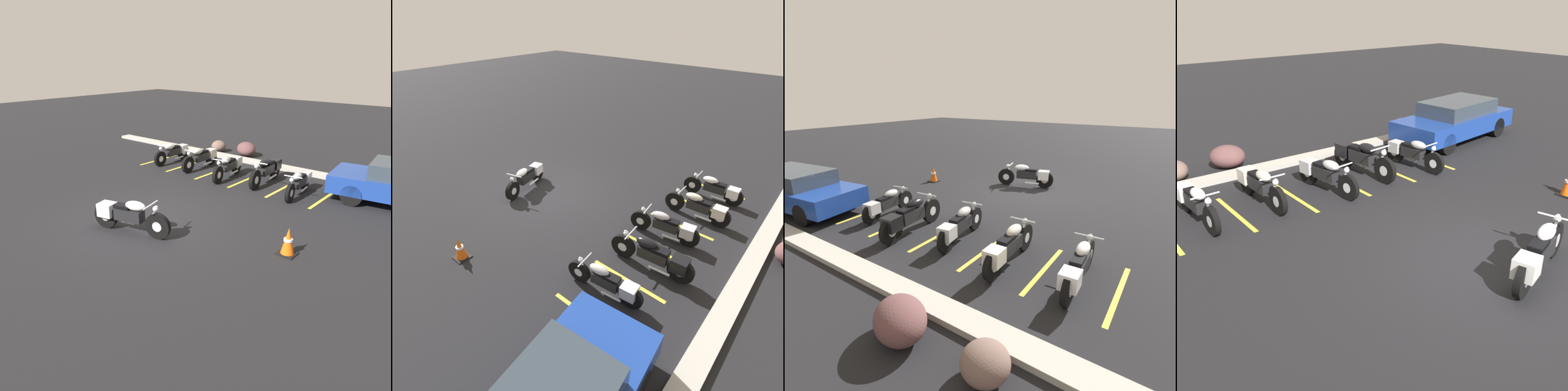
{
  "view_description": "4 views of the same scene",
  "coord_description": "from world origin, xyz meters",
  "views": [
    {
      "loc": [
        7.24,
        -6.42,
        4.24
      ],
      "look_at": [
        0.96,
        1.02,
        0.63
      ],
      "focal_mm": 35.0,
      "sensor_mm": 36.0,
      "label": 1
    },
    {
      "loc": [
        6.38,
        7.38,
        5.86
      ],
      "look_at": [
        0.24,
        2.15,
        0.83
      ],
      "focal_mm": 28.0,
      "sensor_mm": 36.0,
      "label": 2
    },
    {
      "loc": [
        -4.75,
        10.05,
        3.49
      ],
      "look_at": [
        0.16,
        2.76,
        0.6
      ],
      "focal_mm": 28.0,
      "sensor_mm": 36.0,
      "label": 3
    },
    {
      "loc": [
        -5.96,
        -4.22,
        4.35
      ],
      "look_at": [
        -0.8,
        2.3,
        0.73
      ],
      "focal_mm": 42.0,
      "sensor_mm": 36.0,
      "label": 4
    }
  ],
  "objects": [
    {
      "name": "motorcycle_white_featured",
      "position": [
        0.25,
        -0.81,
        0.46
      ],
      "size": [
        2.17,
        0.87,
        0.87
      ],
      "rotation": [
        0.0,
        0.0,
        0.26
      ],
      "color": "black",
      "rests_on": "ground"
    },
    {
      "name": "stall_line_5",
      "position": [
        3.12,
        4.67,
        0.0
      ],
      "size": [
        0.1,
        2.1,
        0.0
      ],
      "primitive_type": "cube",
      "color": "gold",
      "rests_on": "ground"
    },
    {
      "name": "stall_line_3",
      "position": [
        0.19,
        4.67,
        0.0
      ],
      "size": [
        0.1,
        2.1,
        0.0
      ],
      "primitive_type": "cube",
      "color": "gold",
      "rests_on": "ground"
    },
    {
      "name": "ground",
      "position": [
        0.0,
        0.0,
        0.0
      ],
      "size": [
        60.0,
        60.0,
        0.0
      ],
      "primitive_type": "plane",
      "color": "black"
    },
    {
      "name": "stall_line_1",
      "position": [
        -2.73,
        4.67,
        0.0
      ],
      "size": [
        0.1,
        2.1,
        0.0
      ],
      "primitive_type": "cube",
      "color": "gold",
      "rests_on": "ground"
    },
    {
      "name": "parked_bike_0",
      "position": [
        -3.48,
        4.87,
        0.43
      ],
      "size": [
        0.58,
        2.06,
        0.81
      ],
      "rotation": [
        0.0,
        0.0,
        -1.53
      ],
      "color": "black",
      "rests_on": "ground"
    },
    {
      "name": "stall_line_2",
      "position": [
        -1.27,
        4.67,
        0.0
      ],
      "size": [
        0.1,
        2.1,
        0.0
      ],
      "primitive_type": "cube",
      "color": "gold",
      "rests_on": "ground"
    },
    {
      "name": "landscape_rock_0",
      "position": [
        -3.13,
        7.52,
        0.26
      ],
      "size": [
        0.92,
        0.91,
        0.53
      ],
      "primitive_type": "ellipsoid",
      "rotation": [
        0.0,
        0.0,
        0.67
      ],
      "color": "brown",
      "rests_on": "ground"
    },
    {
      "name": "stall_line_4",
      "position": [
        1.66,
        4.67,
        0.0
      ],
      "size": [
        0.1,
        2.1,
        0.0
      ],
      "primitive_type": "cube",
      "color": "gold",
      "rests_on": "ground"
    },
    {
      "name": "landscape_rock_2",
      "position": [
        -1.68,
        7.62,
        0.32
      ],
      "size": [
        1.21,
        1.15,
        0.64
      ],
      "primitive_type": "ellipsoid",
      "rotation": [
        0.0,
        0.0,
        2.63
      ],
      "color": "brown",
      "rests_on": "ground"
    },
    {
      "name": "parked_bike_2",
      "position": [
        -0.46,
        4.6,
        0.44
      ],
      "size": [
        0.66,
        2.08,
        0.82
      ],
      "rotation": [
        0.0,
        0.0,
        -1.43
      ],
      "color": "black",
      "rests_on": "ground"
    },
    {
      "name": "parked_bike_1",
      "position": [
        -2.01,
        4.92,
        0.45
      ],
      "size": [
        0.6,
        2.13,
        0.84
      ],
      "rotation": [
        0.0,
        0.0,
        -1.55
      ],
      "color": "black",
      "rests_on": "ground"
    },
    {
      "name": "concrete_curb",
      "position": [
        0.0,
        6.86,
        0.06
      ],
      "size": [
        18.0,
        0.5,
        0.12
      ],
      "primitive_type": "cube",
      "color": "#A8A399",
      "rests_on": "ground"
    },
    {
      "name": "parked_bike_4",
      "position": [
        2.33,
        4.54,
        0.42
      ],
      "size": [
        0.6,
        2.01,
        0.79
      ],
      "rotation": [
        0.0,
        0.0,
        -1.46
      ],
      "color": "black",
      "rests_on": "ground"
    },
    {
      "name": "traffic_cone",
      "position": [
        3.9,
        0.75,
        0.31
      ],
      "size": [
        0.4,
        0.4,
        0.65
      ],
      "color": "black",
      "rests_on": "ground"
    },
    {
      "name": "parked_bike_3",
      "position": [
        0.9,
        4.96,
        0.48
      ],
      "size": [
        0.65,
        2.29,
        0.9
      ],
      "rotation": [
        0.0,
        0.0,
        -1.48
      ],
      "color": "black",
      "rests_on": "ground"
    },
    {
      "name": "stall_line_0",
      "position": [
        -4.2,
        4.67,
        0.0
      ],
      "size": [
        0.1,
        2.1,
        0.0
      ],
      "primitive_type": "cube",
      "color": "gold",
      "rests_on": "ground"
    }
  ]
}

